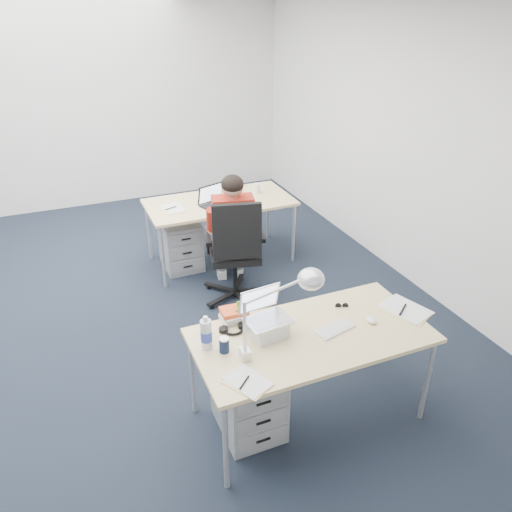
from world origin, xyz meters
The scene contains 24 objects.
floor centered at (0.00, 0.00, 0.00)m, with size 7.00×7.00×0.00m, color black.
room centered at (0.00, 0.00, 1.71)m, with size 6.02×7.02×2.80m.
desk_near centered at (1.05, -1.42, 0.68)m, with size 1.60×0.80×0.73m.
desk_far centered at (1.27, 1.12, 0.68)m, with size 1.60×0.80×0.73m.
office_chair centered at (1.14, 0.27, 0.31)m, with size 0.84×0.84×1.10m.
seated_person centered at (1.17, 0.45, 0.65)m, with size 0.48×0.74×1.28m.
drawer_pedestal_near centered at (0.62, -1.36, 0.28)m, with size 0.40×0.50×0.55m, color #A6A9AB.
drawer_pedestal_far centered at (0.81, 1.15, 0.28)m, with size 0.40×0.50×0.55m, color #A6A9AB.
silver_laptop centered at (0.78, -1.32, 0.89)m, with size 0.29×0.23×0.31m, color silver, non-canonical shape.
wireless_keyboard centered at (1.22, -1.45, 0.74)m, with size 0.28×0.11×0.01m, color white.
computer_mouse centered at (1.50, -1.46, 0.75)m, with size 0.06×0.10×0.03m, color white.
headphones centered at (0.58, -1.18, 0.75)m, with size 0.20×0.15×0.03m, color black, non-canonical shape.
can_koozie centered at (0.45, -1.37, 0.78)m, with size 0.06×0.06×0.11m, color #121E3B.
water_bottle centered at (0.36, -1.29, 0.85)m, with size 0.07×0.07×0.24m, color silver.
bear_figurine centered at (0.67, -1.10, 0.81)m, with size 0.09×0.07×0.17m, color #33761F, non-canonical shape.
book_stack centered at (0.63, -1.07, 0.77)m, with size 0.20×0.15×0.09m, color silver.
cordless_phone centered at (0.39, -1.17, 0.81)m, with size 0.04×0.03×0.15m, color black.
papers_left centered at (0.47, -1.70, 0.73)m, with size 0.18×0.26×0.01m, color #FFDE93.
papers_right centered at (1.80, -1.44, 0.74)m, with size 0.23×0.34×0.01m, color #FFDE93.
sunglasses centered at (1.41, -1.22, 0.74)m, with size 0.10×0.05×0.02m, color black, non-canonical shape.
desk_lamp centered at (0.72, -1.48, 1.01)m, with size 0.50×0.18×0.56m, color silver, non-canonical shape.
dark_laptop centered at (1.20, 0.99, 0.85)m, with size 0.32×0.31×0.23m, color black, non-canonical shape.
far_cup centered at (1.75, 1.19, 0.79)m, with size 0.08×0.08×0.11m, color white.
far_papers centered at (0.74, 1.09, 0.73)m, with size 0.20×0.29×0.01m, color white.
Camera 1 is at (-0.34, -3.79, 2.75)m, focal length 35.00 mm.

